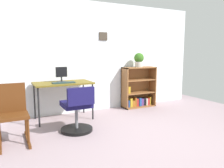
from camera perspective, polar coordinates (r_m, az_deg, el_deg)
name	(u,v)px	position (r m, az deg, el deg)	size (l,w,h in m)	color
ground_plane	(151,145)	(3.25, 10.08, -15.27)	(6.24, 6.24, 0.00)	gray
wall_back	(93,57)	(4.87, -4.94, 6.90)	(5.20, 0.12, 2.36)	silver
desk	(63,85)	(4.29, -12.58, -0.30)	(1.07, 0.61, 0.72)	brown
monitor	(61,75)	(4.31, -12.96, 2.32)	(0.22, 0.18, 0.29)	#262628
keyboard	(64,83)	(4.15, -12.41, 0.33)	(0.41, 0.15, 0.02)	#203537
office_chair	(77,112)	(3.62, -8.98, -7.23)	(0.52, 0.55, 0.76)	black
rocking_chair	(12,113)	(3.48, -24.45, -6.78)	(0.42, 0.64, 0.84)	#562B10
bookshelf_low	(138,89)	(5.26, 6.65, -1.37)	(0.80, 0.30, 0.95)	brown
potted_plant_on_shelf	(139,60)	(5.14, 6.99, 6.32)	(0.22, 0.22, 0.33)	#B7B2A8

